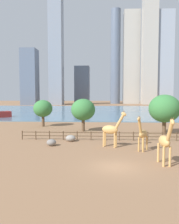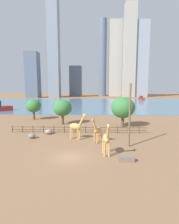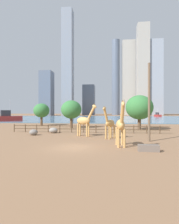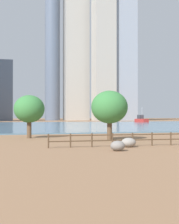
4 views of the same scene
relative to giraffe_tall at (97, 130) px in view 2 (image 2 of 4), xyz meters
name	(u,v)px [view 2 (image 2 of 4)]	position (x,y,z in m)	size (l,w,h in m)	color
ground_plane	(90,103)	(-3.54, 73.96, -2.00)	(400.00, 400.00, 0.00)	#8C6647
harbor_water	(90,103)	(-3.54, 70.96, -1.90)	(180.00, 86.00, 0.20)	slate
giraffe_tall	(97,130)	(0.00, 0.00, 0.00)	(1.82, 2.60, 4.27)	tan
giraffe_companion	(76,126)	(-3.55, 1.82, 0.22)	(3.21, 1.72, 4.65)	tan
giraffe_young	(106,139)	(1.09, -5.14, 0.20)	(0.99, 3.19, 4.64)	tan
utility_pole	(130,116)	(4.65, -1.63, 2.64)	(0.28, 0.28, 9.27)	brown
boulder_near_fence	(32,136)	(-11.26, 2.04, -1.57)	(1.24, 1.15, 0.87)	gray
boulder_by_pole	(48,132)	(-9.16, 4.95, -1.56)	(1.42, 1.18, 0.89)	gray
feeding_trough	(127,159)	(3.38, -7.05, -1.70)	(1.80, 0.60, 0.60)	#72665B
enclosure_fence	(77,129)	(-3.86, 5.96, -1.24)	(26.12, 0.14, 1.30)	#4C3826
tree_left_large	(123,108)	(5.75, 11.53, 2.32)	(5.19, 5.19, 6.68)	brown
tree_center_broad	(62,108)	(-8.11, 13.95, 1.94)	(4.38, 4.38, 5.94)	brown
tree_right_tall	(34,106)	(-17.14, 19.91, 1.78)	(3.99, 3.99, 5.61)	brown
boat_ferry	(141,98)	(32.82, 99.70, -0.83)	(3.49, 6.79, 5.83)	#B22D28
skyline_tower_needle	(140,60)	(43.96, 152.77, 33.92)	(13.06, 14.69, 71.84)	#939EAD
skyline_block_central	(76,81)	(-20.60, 156.88, 13.37)	(11.96, 14.03, 30.73)	slate
skyline_tower_glass	(54,43)	(-37.98, 135.62, 46.75)	(9.63, 10.70, 97.49)	gray
skyline_block_left	(33,75)	(-56.42, 130.68, 18.04)	(10.98, 10.95, 40.08)	slate
skyline_block_right	(103,58)	(7.15, 162.64, 37.37)	(8.18, 8.18, 78.73)	slate
skyline_tower_short	(115,59)	(20.50, 162.64, 36.53)	(13.31, 9.32, 77.06)	#ADA89E
skyline_block_wide	(130,51)	(32.42, 148.64, 41.58)	(11.01, 9.94, 87.15)	#ADA89E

